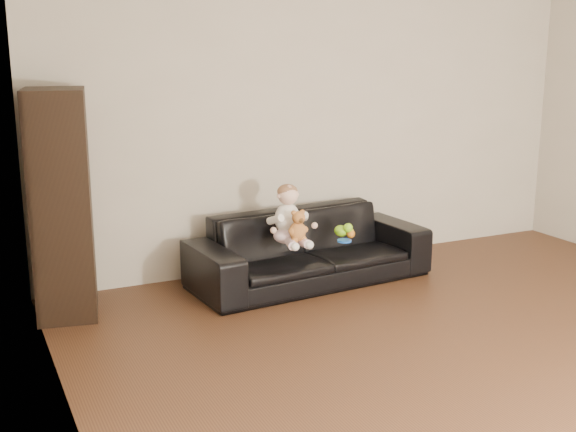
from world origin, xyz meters
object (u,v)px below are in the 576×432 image
sofa (309,248)px  teddy_bear (298,226)px  toy_rattle (351,234)px  toy_green (341,231)px  toy_blue_disc (344,241)px  cabinet (61,205)px  baby (289,218)px

sofa → teddy_bear: (-0.23, -0.25, 0.26)m
sofa → toy_rattle: size_ratio=27.61×
toy_green → teddy_bear: bearing=-161.0°
sofa → toy_rattle: 0.36m
toy_blue_disc → cabinet: bearing=170.7°
teddy_bear → toy_rattle: 0.54m
sofa → cabinet: (-1.90, 0.10, 0.52)m
baby → toy_blue_disc: (0.42, -0.13, -0.20)m
toy_rattle → toy_blue_disc: 0.13m
sofa → toy_blue_disc: 0.32m
toy_rattle → baby: bearing=173.3°
teddy_bear → baby: bearing=106.6°
baby → toy_blue_disc: 0.49m
teddy_bear → toy_blue_disc: 0.44m
baby → sofa: bearing=30.6°
baby → teddy_bear: baby is taller
sofa → toy_rattle: bearing=-35.3°
baby → toy_green: bearing=8.5°
cabinet → toy_blue_disc: (2.08, -0.34, -0.42)m
sofa → toy_blue_disc: sofa is taller
cabinet → toy_blue_disc: size_ratio=14.24×
teddy_bear → toy_green: bearing=31.7°
sofa → toy_blue_disc: size_ratio=17.29×
baby → toy_blue_disc: baby is taller
cabinet → toy_green: (2.14, -0.19, -0.38)m
sofa → baby: 0.39m
toy_green → sofa: bearing=160.1°
toy_green → baby: bearing=-177.8°
sofa → toy_rattle: (0.29, -0.17, 0.13)m
teddy_bear → toy_green: teddy_bear is taller
teddy_bear → toy_blue_disc: teddy_bear is taller
cabinet → toy_blue_disc: 2.15m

